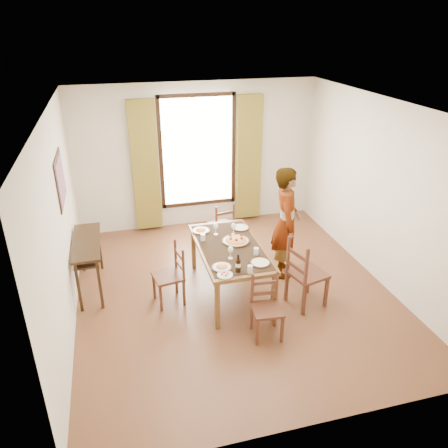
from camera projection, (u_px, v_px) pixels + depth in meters
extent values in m
plane|color=#4D2618|center=(233.00, 290.00, 6.53)|extent=(5.00, 5.00, 0.00)
cube|color=beige|center=(197.00, 156.00, 8.13)|extent=(4.50, 0.10, 2.70)
cube|color=beige|center=(314.00, 318.00, 3.77)|extent=(4.50, 0.10, 2.70)
cube|color=beige|center=(61.00, 225.00, 5.43)|extent=(0.10, 5.00, 2.70)
cube|color=beige|center=(380.00, 192.00, 6.47)|extent=(0.10, 5.00, 2.70)
cube|color=white|center=(235.00, 105.00, 5.36)|extent=(4.50, 5.00, 0.04)
cube|color=white|center=(198.00, 151.00, 8.06)|extent=(1.30, 0.04, 2.00)
cube|color=olive|center=(145.00, 167.00, 7.87)|extent=(0.48, 0.10, 2.40)
cube|color=olive|center=(249.00, 159.00, 8.32)|extent=(0.48, 0.10, 2.40)
cube|color=black|center=(60.00, 179.00, 5.79)|extent=(0.02, 0.86, 0.66)
cube|color=#C94F25|center=(61.00, 179.00, 5.79)|extent=(0.01, 0.76, 0.56)
cube|color=#331F11|center=(86.00, 242.00, 6.25)|extent=(0.38, 1.20, 0.04)
cube|color=#331F11|center=(87.00, 249.00, 6.30)|extent=(0.34, 1.10, 0.03)
cube|color=#331F11|center=(79.00, 288.00, 5.91)|extent=(0.04, 0.04, 0.76)
cube|color=#331F11|center=(81.00, 250.00, 6.87)|extent=(0.04, 0.04, 0.76)
cube|color=#331F11|center=(100.00, 285.00, 5.97)|extent=(0.04, 0.04, 0.76)
cube|color=#331F11|center=(100.00, 248.00, 6.94)|extent=(0.04, 0.04, 0.76)
cube|color=brown|center=(230.00, 248.00, 6.21)|extent=(0.89, 1.70, 0.05)
cube|color=black|center=(230.00, 246.00, 6.20)|extent=(0.82, 1.56, 0.01)
cube|color=brown|center=(217.00, 306.00, 5.59)|extent=(0.06, 0.06, 0.70)
cube|color=brown|center=(193.00, 249.00, 6.97)|extent=(0.06, 0.06, 0.70)
cube|color=brown|center=(274.00, 297.00, 5.77)|extent=(0.06, 0.06, 0.70)
cube|color=brown|center=(240.00, 243.00, 7.15)|extent=(0.06, 0.06, 0.70)
cube|color=#58301D|center=(168.00, 276.00, 6.09)|extent=(0.45, 0.45, 0.04)
cube|color=#58301D|center=(154.00, 286.00, 6.26)|extent=(0.04, 0.04, 0.42)
cube|color=#58301D|center=(176.00, 280.00, 6.38)|extent=(0.04, 0.04, 0.42)
cube|color=#58301D|center=(161.00, 298.00, 5.98)|extent=(0.04, 0.04, 0.42)
cube|color=#58301D|center=(184.00, 292.00, 6.11)|extent=(0.04, 0.04, 0.42)
cube|color=#58301D|center=(175.00, 254.00, 6.20)|extent=(0.03, 0.03, 0.47)
cube|color=#58301D|center=(183.00, 265.00, 5.92)|extent=(0.03, 0.03, 0.47)
cube|color=#58301D|center=(180.00, 265.00, 6.10)|extent=(0.08, 0.34, 0.05)
cube|color=#58301D|center=(179.00, 255.00, 6.03)|extent=(0.08, 0.34, 0.05)
cube|color=#58301D|center=(221.00, 225.00, 7.64)|extent=(0.43, 0.43, 0.04)
cube|color=#58301D|center=(225.00, 230.00, 7.92)|extent=(0.04, 0.04, 0.40)
cube|color=#58301D|center=(233.00, 237.00, 7.66)|extent=(0.04, 0.04, 0.40)
cube|color=#58301D|center=(209.00, 233.00, 7.80)|extent=(0.04, 0.04, 0.40)
cube|color=#58301D|center=(216.00, 241.00, 7.54)|extent=(0.04, 0.04, 0.40)
cube|color=#58301D|center=(233.00, 216.00, 7.47)|extent=(0.03, 0.03, 0.45)
cube|color=#58301D|center=(216.00, 219.00, 7.35)|extent=(0.03, 0.03, 0.45)
cube|color=#58301D|center=(225.00, 222.00, 7.45)|extent=(0.32, 0.08, 0.04)
cube|color=#58301D|center=(225.00, 213.00, 7.38)|extent=(0.32, 0.08, 0.04)
cube|color=#58301D|center=(267.00, 310.00, 5.44)|extent=(0.40, 0.40, 0.04)
cube|color=#58301D|center=(257.00, 332.00, 5.36)|extent=(0.04, 0.04, 0.40)
cube|color=#58301D|center=(251.00, 316.00, 5.64)|extent=(0.04, 0.04, 0.40)
cube|color=#58301D|center=(282.00, 329.00, 5.41)|extent=(0.04, 0.04, 0.40)
cube|color=#58301D|center=(275.00, 314.00, 5.69)|extent=(0.04, 0.04, 0.40)
cube|color=#58301D|center=(252.00, 289.00, 5.47)|extent=(0.03, 0.03, 0.44)
cube|color=#58301D|center=(277.00, 286.00, 5.52)|extent=(0.03, 0.03, 0.44)
cube|color=#58301D|center=(264.00, 293.00, 5.53)|extent=(0.32, 0.05, 0.04)
cube|color=#58301D|center=(265.00, 283.00, 5.46)|extent=(0.32, 0.05, 0.04)
cube|color=#58301D|center=(308.00, 274.00, 6.03)|extent=(0.56, 0.56, 0.04)
cube|color=#58301D|center=(326.00, 292.00, 6.06)|extent=(0.04, 0.04, 0.49)
cube|color=#58301D|center=(304.00, 300.00, 5.89)|extent=(0.04, 0.04, 0.49)
cube|color=#58301D|center=(308.00, 278.00, 6.37)|extent=(0.04, 0.04, 0.49)
cube|color=#58301D|center=(286.00, 286.00, 6.20)|extent=(0.04, 0.04, 0.49)
cube|color=#58301D|center=(306.00, 267.00, 5.66)|extent=(0.04, 0.04, 0.54)
cube|color=#58301D|center=(288.00, 254.00, 5.97)|extent=(0.04, 0.04, 0.54)
cube|color=#58301D|center=(296.00, 267.00, 5.86)|extent=(0.13, 0.39, 0.05)
cube|color=#58301D|center=(298.00, 255.00, 5.78)|extent=(0.13, 0.39, 0.05)
imported|color=gray|center=(286.00, 223.00, 6.62)|extent=(0.88, 0.78, 1.75)
cylinder|color=silver|center=(256.00, 251.00, 5.95)|extent=(0.07, 0.07, 0.10)
cylinder|color=silver|center=(203.00, 237.00, 6.33)|extent=(0.07, 0.07, 0.10)
cylinder|color=silver|center=(250.00, 269.00, 5.53)|extent=(0.07, 0.07, 0.10)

